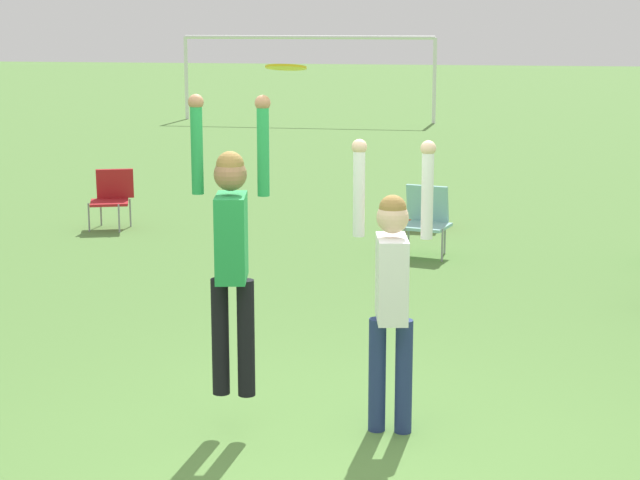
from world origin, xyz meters
name	(u,v)px	position (x,y,z in m)	size (l,w,h in m)	color
ground_plane	(319,457)	(0.00, 0.00, 0.00)	(120.00, 120.00, 0.00)	#56843D
person_jumping	(231,240)	(-0.66, 0.33, 1.36)	(0.55, 0.43, 2.06)	black
person_defending	(392,282)	(0.40, 0.54, 1.07)	(0.56, 0.44, 2.04)	navy
frisbee	(286,67)	(-0.30, 0.42, 2.51)	(0.27, 0.27, 0.06)	yellow
camping_chair_1	(112,195)	(-4.21, 7.18, 0.45)	(0.64, 0.69, 0.80)	gray
camping_chair_5	(426,217)	(0.16, 6.24, 0.47)	(0.63, 0.68, 0.84)	gray
cooler_box	(425,213)	(0.00, 7.98, 0.21)	(0.41, 0.41, 0.41)	red
soccer_goal	(308,54)	(-4.54, 22.83, 1.84)	(7.10, 0.10, 2.35)	white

